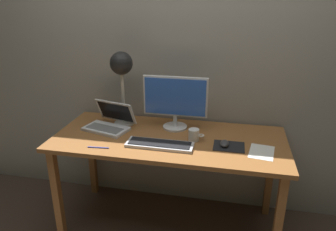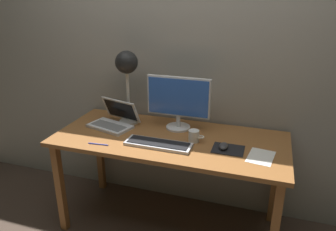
# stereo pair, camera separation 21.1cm
# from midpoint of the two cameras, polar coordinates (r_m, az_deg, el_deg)

# --- Properties ---
(ground_plane) EXTENTS (4.80, 4.80, 0.00)m
(ground_plane) POSITION_cam_midpoint_polar(r_m,az_deg,el_deg) (2.62, 2.72, -18.75)
(ground_plane) COLOR #47382D
(ground_plane) RESTS_ON ground
(back_wall) EXTENTS (4.80, 0.06, 2.60)m
(back_wall) POSITION_cam_midpoint_polar(r_m,az_deg,el_deg) (2.43, 5.82, 12.02)
(back_wall) COLOR #9E998E
(back_wall) RESTS_ON ground
(desk) EXTENTS (1.60, 0.70, 0.74)m
(desk) POSITION_cam_midpoint_polar(r_m,az_deg,el_deg) (2.26, 3.00, -5.76)
(desk) COLOR #935B2D
(desk) RESTS_ON ground
(monitor) EXTENTS (0.46, 0.18, 0.39)m
(monitor) POSITION_cam_midpoint_polar(r_m,az_deg,el_deg) (2.29, 4.50, 2.71)
(monitor) COLOR silver
(monitor) RESTS_ON desk
(keyboard_main) EXTENTS (0.44, 0.14, 0.03)m
(keyboard_main) POSITION_cam_midpoint_polar(r_m,az_deg,el_deg) (2.10, 1.15, -5.15)
(keyboard_main) COLOR silver
(keyboard_main) RESTS_ON desk
(laptop) EXTENTS (0.38, 0.33, 0.19)m
(laptop) POSITION_cam_midpoint_polar(r_m,az_deg,el_deg) (2.42, -6.97, -0.54)
(laptop) COLOR silver
(laptop) RESTS_ON desk
(desk_lamp) EXTENTS (0.17, 0.17, 0.55)m
(desk_lamp) POSITION_cam_midpoint_polar(r_m,az_deg,el_deg) (2.35, -4.81, 8.41)
(desk_lamp) COLOR beige
(desk_lamp) RESTS_ON desk
(mousepad) EXTENTS (0.20, 0.16, 0.00)m
(mousepad) POSITION_cam_midpoint_polar(r_m,az_deg,el_deg) (2.11, 13.51, -5.93)
(mousepad) COLOR black
(mousepad) RESTS_ON desk
(mouse) EXTENTS (0.06, 0.10, 0.03)m
(mouse) POSITION_cam_midpoint_polar(r_m,az_deg,el_deg) (2.10, 12.74, -5.40)
(mouse) COLOR #38383A
(mouse) RESTS_ON mousepad
(coffee_mug) EXTENTS (0.11, 0.07, 0.08)m
(coffee_mug) POSITION_cam_midpoint_polar(r_m,az_deg,el_deg) (2.16, 7.48, -3.70)
(coffee_mug) COLOR white
(coffee_mug) RESTS_ON desk
(paper_sheet_near_mouse) EXTENTS (0.18, 0.23, 0.00)m
(paper_sheet_near_mouse) POSITION_cam_midpoint_polar(r_m,az_deg,el_deg) (2.08, 19.05, -7.02)
(paper_sheet_near_mouse) COLOR white
(paper_sheet_near_mouse) RESTS_ON desk
(pen) EXTENTS (0.14, 0.02, 0.01)m
(pen) POSITION_cam_midpoint_polar(r_m,az_deg,el_deg) (2.14, -9.59, -5.12)
(pen) COLOR #2633A5
(pen) RESTS_ON desk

